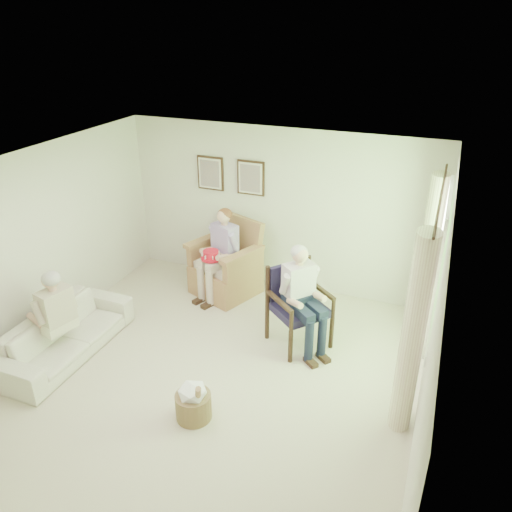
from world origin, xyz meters
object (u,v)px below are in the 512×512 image
object	(u,v)px
person_wicker	(222,248)
person_dark	(299,292)
sofa	(65,334)
hatbox	(193,401)
wood_armchair	(302,302)
red_hat	(211,256)
person_sofa	(53,312)
wicker_armchair	(227,270)

from	to	relation	value
person_wicker	person_dark	xyz separation A→B (m)	(1.51, -0.86, 0.01)
sofa	person_wicker	size ratio (longest dim) A/B	1.39
hatbox	person_wicker	bearing A→B (deg)	108.03
wood_armchair	person_dark	world-z (taller)	person_dark
person_wicker	red_hat	size ratio (longest dim) A/B	4.68
wood_armchair	person_sofa	world-z (taller)	person_sofa
sofa	red_hat	xyz separation A→B (m)	(1.20, 1.94, 0.49)
wood_armchair	person_wicker	bearing A→B (deg)	105.34
person_wicker	person_sofa	bearing A→B (deg)	-98.31
sofa	hatbox	bearing A→B (deg)	-101.74
person_dark	sofa	bearing A→B (deg)	154.05
wood_armchair	hatbox	world-z (taller)	wood_armchair
person_wicker	person_sofa	distance (m)	2.60
person_sofa	red_hat	world-z (taller)	person_sofa
wood_armchair	wicker_armchair	bearing A→B (deg)	100.62
wood_armchair	sofa	xyz separation A→B (m)	(-2.80, -1.44, -0.31)
wicker_armchair	person_wicker	bearing A→B (deg)	-68.46
person_sofa	red_hat	xyz separation A→B (m)	(1.20, 2.07, 0.07)
wicker_armchair	wood_armchair	size ratio (longest dim) A/B	1.09
hatbox	sofa	bearing A→B (deg)	168.26
wood_armchair	person_wicker	xyz separation A→B (m)	(-1.51, 0.69, 0.25)
person_dark	person_sofa	xyz separation A→B (m)	(-2.80, -1.39, -0.15)
person_dark	hatbox	distance (m)	1.93
wicker_armchair	person_dark	distance (m)	1.88
sofa	person_wicker	world-z (taller)	person_wicker
person_dark	hatbox	bearing A→B (deg)	-161.66
sofa	red_hat	size ratio (longest dim) A/B	6.51
sofa	red_hat	bearing A→B (deg)	-31.66
sofa	person_sofa	xyz separation A→B (m)	(-0.00, -0.13, 0.42)
sofa	red_hat	world-z (taller)	red_hat
sofa	person_dark	world-z (taller)	person_dark
person_sofa	red_hat	size ratio (longest dim) A/B	4.10
person_wicker	person_sofa	size ratio (longest dim) A/B	1.14
wicker_armchair	wood_armchair	world-z (taller)	wicker_armchair
sofa	hatbox	size ratio (longest dim) A/B	3.35
sofa	person_dark	size ratio (longest dim) A/B	1.39
person_dark	red_hat	world-z (taller)	person_dark
sofa	red_hat	distance (m)	2.33
wicker_armchair	hatbox	bearing A→B (deg)	-51.40
wood_armchair	red_hat	bearing A→B (deg)	112.34
wicker_armchair	hatbox	world-z (taller)	wicker_armchair
person_dark	person_sofa	size ratio (longest dim) A/B	1.15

